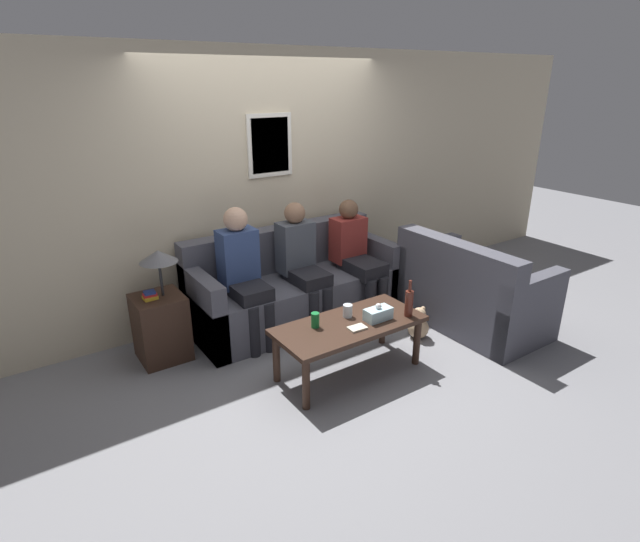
{
  "coord_description": "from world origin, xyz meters",
  "views": [
    {
      "loc": [
        -2.37,
        -3.49,
        2.31
      ],
      "look_at": [
        -0.08,
        -0.1,
        0.72
      ],
      "focal_mm": 28.0,
      "sensor_mm": 36.0,
      "label": 1
    }
  ],
  "objects_px": {
    "teddy_bear": "(418,325)",
    "couch_side": "(471,294)",
    "person_middle": "(302,261)",
    "coffee_table": "(349,329)",
    "person_left": "(244,271)",
    "person_right": "(356,253)",
    "wine_bottle": "(409,303)",
    "couch_main": "(294,289)",
    "drinking_glass": "(348,311)"
  },
  "relations": [
    {
      "from": "coffee_table",
      "to": "person_right",
      "type": "distance_m",
      "value": 1.23
    },
    {
      "from": "person_right",
      "to": "teddy_bear",
      "type": "height_order",
      "value": "person_right"
    },
    {
      "from": "teddy_bear",
      "to": "couch_side",
      "type": "bearing_deg",
      "value": -8.1
    },
    {
      "from": "couch_side",
      "to": "person_middle",
      "type": "bearing_deg",
      "value": 54.29
    },
    {
      "from": "person_left",
      "to": "person_middle",
      "type": "xyz_separation_m",
      "value": [
        0.62,
        -0.0,
        -0.03
      ]
    },
    {
      "from": "person_right",
      "to": "teddy_bear",
      "type": "distance_m",
      "value": 0.97
    },
    {
      "from": "couch_main",
      "to": "wine_bottle",
      "type": "relative_size",
      "value": 6.62
    },
    {
      "from": "wine_bottle",
      "to": "person_right",
      "type": "bearing_deg",
      "value": 74.65
    },
    {
      "from": "couch_main",
      "to": "coffee_table",
      "type": "relative_size",
      "value": 1.69
    },
    {
      "from": "person_right",
      "to": "couch_main",
      "type": "bearing_deg",
      "value": 162.64
    },
    {
      "from": "couch_side",
      "to": "person_middle",
      "type": "relative_size",
      "value": 1.15
    },
    {
      "from": "couch_main",
      "to": "couch_side",
      "type": "relative_size",
      "value": 1.51
    },
    {
      "from": "coffee_table",
      "to": "person_right",
      "type": "xyz_separation_m",
      "value": [
        0.78,
        0.92,
        0.24
      ]
    },
    {
      "from": "coffee_table",
      "to": "person_left",
      "type": "distance_m",
      "value": 1.12
    },
    {
      "from": "teddy_bear",
      "to": "drinking_glass",
      "type": "bearing_deg",
      "value": -179.8
    },
    {
      "from": "couch_side",
      "to": "wine_bottle",
      "type": "relative_size",
      "value": 4.4
    },
    {
      "from": "wine_bottle",
      "to": "couch_main",
      "type": "bearing_deg",
      "value": 104.48
    },
    {
      "from": "couch_main",
      "to": "person_left",
      "type": "relative_size",
      "value": 1.67
    },
    {
      "from": "drinking_glass",
      "to": "person_right",
      "type": "xyz_separation_m",
      "value": [
        0.73,
        0.82,
        0.13
      ]
    },
    {
      "from": "coffee_table",
      "to": "person_left",
      "type": "relative_size",
      "value": 0.99
    },
    {
      "from": "wine_bottle",
      "to": "person_middle",
      "type": "distance_m",
      "value": 1.2
    },
    {
      "from": "person_right",
      "to": "drinking_glass",
      "type": "bearing_deg",
      "value": -131.53
    },
    {
      "from": "wine_bottle",
      "to": "drinking_glass",
      "type": "distance_m",
      "value": 0.51
    },
    {
      "from": "coffee_table",
      "to": "wine_bottle",
      "type": "xyz_separation_m",
      "value": [
        0.48,
        -0.17,
        0.18
      ]
    },
    {
      "from": "person_middle",
      "to": "person_right",
      "type": "bearing_deg",
      "value": -5.6
    },
    {
      "from": "coffee_table",
      "to": "person_left",
      "type": "height_order",
      "value": "person_left"
    },
    {
      "from": "coffee_table",
      "to": "person_middle",
      "type": "relative_size",
      "value": 1.03
    },
    {
      "from": "drinking_glass",
      "to": "person_right",
      "type": "relative_size",
      "value": 0.09
    },
    {
      "from": "couch_main",
      "to": "teddy_bear",
      "type": "xyz_separation_m",
      "value": [
        0.76,
        -1.02,
        -0.19
      ]
    },
    {
      "from": "teddy_bear",
      "to": "coffee_table",
      "type": "bearing_deg",
      "value": -173.6
    },
    {
      "from": "couch_side",
      "to": "wine_bottle",
      "type": "distance_m",
      "value": 1.07
    },
    {
      "from": "coffee_table",
      "to": "person_right",
      "type": "relative_size",
      "value": 1.07
    },
    {
      "from": "couch_side",
      "to": "person_right",
      "type": "xyz_separation_m",
      "value": [
        -0.73,
        0.9,
        0.31
      ]
    },
    {
      "from": "couch_main",
      "to": "person_middle",
      "type": "relative_size",
      "value": 1.73
    },
    {
      "from": "wine_bottle",
      "to": "teddy_bear",
      "type": "height_order",
      "value": "wine_bottle"
    },
    {
      "from": "couch_side",
      "to": "person_middle",
      "type": "distance_m",
      "value": 1.69
    },
    {
      "from": "couch_main",
      "to": "teddy_bear",
      "type": "distance_m",
      "value": 1.28
    },
    {
      "from": "coffee_table",
      "to": "teddy_bear",
      "type": "bearing_deg",
      "value": 6.4
    },
    {
      "from": "person_right",
      "to": "teddy_bear",
      "type": "relative_size",
      "value": 3.74
    },
    {
      "from": "person_middle",
      "to": "coffee_table",
      "type": "bearing_deg",
      "value": -99.68
    },
    {
      "from": "person_right",
      "to": "coffee_table",
      "type": "bearing_deg",
      "value": -130.42
    },
    {
      "from": "couch_side",
      "to": "teddy_bear",
      "type": "distance_m",
      "value": 0.64
    },
    {
      "from": "couch_side",
      "to": "coffee_table",
      "type": "xyz_separation_m",
      "value": [
        -1.51,
        -0.02,
        0.07
      ]
    },
    {
      "from": "person_left",
      "to": "person_right",
      "type": "relative_size",
      "value": 1.08
    },
    {
      "from": "couch_main",
      "to": "person_left",
      "type": "xyz_separation_m",
      "value": [
        -0.6,
        -0.14,
        0.37
      ]
    },
    {
      "from": "person_left",
      "to": "couch_side",
      "type": "bearing_deg",
      "value": -26.22
    },
    {
      "from": "person_right",
      "to": "teddy_bear",
      "type": "xyz_separation_m",
      "value": [
        0.12,
        -0.82,
        -0.51
      ]
    },
    {
      "from": "wine_bottle",
      "to": "teddy_bear",
      "type": "bearing_deg",
      "value": 33.0
    },
    {
      "from": "drinking_glass",
      "to": "coffee_table",
      "type": "bearing_deg",
      "value": -119.57
    },
    {
      "from": "drinking_glass",
      "to": "person_right",
      "type": "bearing_deg",
      "value": 48.47
    }
  ]
}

